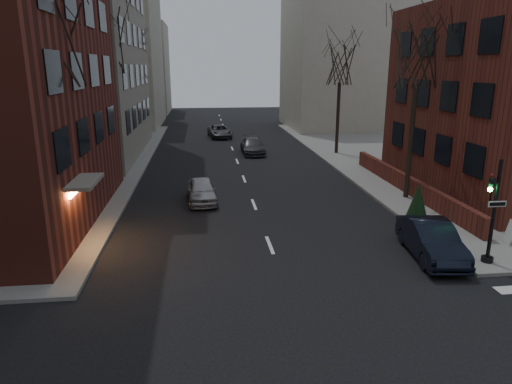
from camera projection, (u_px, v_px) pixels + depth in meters
low_wall_right at (407, 184)px, 27.12m from camera, size 0.35×16.00×1.00m
building_distant_la at (100, 53)px, 56.61m from camera, size 14.00×16.00×18.00m
building_distant_ra at (346, 61)px, 55.49m from camera, size 14.00×14.00×16.00m
building_distant_lb at (136, 69)px, 73.64m from camera, size 10.00×12.00×14.00m
traffic_signal at (492, 218)px, 17.05m from camera, size 0.76×0.44×4.00m
tree_left_a at (46, 38)px, 18.20m from camera, size 4.18×4.18×10.26m
tree_left_b at (105, 42)px, 29.57m from camera, size 4.40×4.40×10.80m
tree_left_c at (136, 59)px, 43.21m from camera, size 3.96×3.96×9.72m
tree_right_a at (419, 54)px, 24.14m from camera, size 3.96×3.96×9.72m
tree_right_b at (340, 64)px, 37.66m from camera, size 3.74×3.74×9.18m
streetlamp_near at (109, 121)px, 27.06m from camera, size 0.36×0.36×6.28m
streetlamp_far at (147, 99)px, 46.20m from camera, size 0.36×0.36×6.28m
parked_sedan at (431, 240)px, 18.13m from camera, size 2.04×4.59×1.47m
car_lane_silver at (201, 191)px, 25.60m from camera, size 1.84×4.00×1.33m
car_lane_gray at (253, 146)px, 39.83m from camera, size 1.92×4.67×1.35m
car_lane_far at (220, 131)px, 48.90m from camera, size 2.69×4.95×1.32m
evergreen_shrub at (418, 204)px, 21.57m from camera, size 1.56×1.56×1.96m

